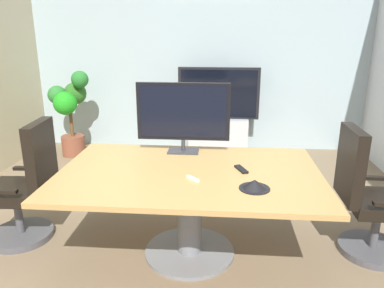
{
  "coord_description": "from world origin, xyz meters",
  "views": [
    {
      "loc": [
        0.38,
        -2.6,
        1.82
      ],
      "look_at": [
        0.13,
        0.4,
        0.9
      ],
      "focal_mm": 34.65,
      "sensor_mm": 36.0,
      "label": 1
    }
  ],
  "objects_px": {
    "wall_display_unit": "(218,125)",
    "conference_phone": "(255,185)",
    "office_chair_right": "(367,203)",
    "potted_plant": "(70,108)",
    "office_chair_left": "(26,192)",
    "remote_control": "(241,169)",
    "tv_monitor": "(183,114)",
    "conference_table": "(189,190)"
  },
  "relations": [
    {
      "from": "wall_display_unit",
      "to": "conference_phone",
      "type": "relative_size",
      "value": 5.95
    },
    {
      "from": "office_chair_right",
      "to": "potted_plant",
      "type": "relative_size",
      "value": 0.86
    },
    {
      "from": "office_chair_left",
      "to": "conference_phone",
      "type": "distance_m",
      "value": 2.03
    },
    {
      "from": "wall_display_unit",
      "to": "remote_control",
      "type": "bearing_deg",
      "value": -85.28
    },
    {
      "from": "tv_monitor",
      "to": "remote_control",
      "type": "distance_m",
      "value": 0.76
    },
    {
      "from": "potted_plant",
      "to": "conference_phone",
      "type": "distance_m",
      "value": 3.73
    },
    {
      "from": "conference_table",
      "to": "remote_control",
      "type": "height_order",
      "value": "remote_control"
    },
    {
      "from": "wall_display_unit",
      "to": "tv_monitor",
      "type": "bearing_deg",
      "value": -97.36
    },
    {
      "from": "office_chair_right",
      "to": "wall_display_unit",
      "type": "xyz_separation_m",
      "value": [
        -1.27,
        2.6,
        -0.01
      ]
    },
    {
      "from": "office_chair_right",
      "to": "tv_monitor",
      "type": "distance_m",
      "value": 1.73
    },
    {
      "from": "office_chair_left",
      "to": "potted_plant",
      "type": "height_order",
      "value": "potted_plant"
    },
    {
      "from": "potted_plant",
      "to": "remote_control",
      "type": "height_order",
      "value": "potted_plant"
    },
    {
      "from": "conference_phone",
      "to": "potted_plant",
      "type": "bearing_deg",
      "value": 131.77
    },
    {
      "from": "conference_table",
      "to": "conference_phone",
      "type": "bearing_deg",
      "value": -31.95
    },
    {
      "from": "wall_display_unit",
      "to": "potted_plant",
      "type": "bearing_deg",
      "value": -173.16
    },
    {
      "from": "office_chair_right",
      "to": "conference_phone",
      "type": "bearing_deg",
      "value": 115.28
    },
    {
      "from": "office_chair_left",
      "to": "conference_phone",
      "type": "xyz_separation_m",
      "value": [
        1.95,
        -0.43,
        0.32
      ]
    },
    {
      "from": "office_chair_left",
      "to": "conference_phone",
      "type": "bearing_deg",
      "value": 73.88
    },
    {
      "from": "wall_display_unit",
      "to": "potted_plant",
      "type": "xyz_separation_m",
      "value": [
        -2.19,
        -0.26,
        0.29
      ]
    },
    {
      "from": "potted_plant",
      "to": "remote_control",
      "type": "xyz_separation_m",
      "value": [
        2.41,
        -2.42,
        0.03
      ]
    },
    {
      "from": "conference_phone",
      "to": "tv_monitor",
      "type": "bearing_deg",
      "value": 126.43
    },
    {
      "from": "office_chair_right",
      "to": "remote_control",
      "type": "bearing_deg",
      "value": 95.32
    },
    {
      "from": "potted_plant",
      "to": "conference_phone",
      "type": "relative_size",
      "value": 5.76
    },
    {
      "from": "conference_phone",
      "to": "office_chair_left",
      "type": "bearing_deg",
      "value": 167.63
    },
    {
      "from": "wall_display_unit",
      "to": "remote_control",
      "type": "distance_m",
      "value": 2.71
    },
    {
      "from": "conference_phone",
      "to": "conference_table",
      "type": "bearing_deg",
      "value": 148.05
    },
    {
      "from": "potted_plant",
      "to": "office_chair_right",
      "type": "bearing_deg",
      "value": -34.05
    },
    {
      "from": "conference_phone",
      "to": "remote_control",
      "type": "bearing_deg",
      "value": 102.19
    },
    {
      "from": "wall_display_unit",
      "to": "office_chair_right",
      "type": "bearing_deg",
      "value": -63.93
    },
    {
      "from": "conference_table",
      "to": "office_chair_right",
      "type": "distance_m",
      "value": 1.47
    },
    {
      "from": "office_chair_right",
      "to": "office_chair_left",
      "type": "bearing_deg",
      "value": 90.94
    },
    {
      "from": "conference_table",
      "to": "office_chair_right",
      "type": "relative_size",
      "value": 1.91
    },
    {
      "from": "office_chair_right",
      "to": "wall_display_unit",
      "type": "distance_m",
      "value": 2.89
    },
    {
      "from": "tv_monitor",
      "to": "conference_phone",
      "type": "relative_size",
      "value": 3.82
    },
    {
      "from": "conference_table",
      "to": "potted_plant",
      "type": "bearing_deg",
      "value": 128.86
    },
    {
      "from": "potted_plant",
      "to": "remote_control",
      "type": "bearing_deg",
      "value": -45.18
    },
    {
      "from": "office_chair_right",
      "to": "remote_control",
      "type": "distance_m",
      "value": 1.1
    },
    {
      "from": "office_chair_left",
      "to": "office_chair_right",
      "type": "relative_size",
      "value": 1.0
    },
    {
      "from": "office_chair_right",
      "to": "conference_phone",
      "type": "height_order",
      "value": "office_chair_right"
    },
    {
      "from": "office_chair_left",
      "to": "tv_monitor",
      "type": "bearing_deg",
      "value": 101.49
    },
    {
      "from": "conference_table",
      "to": "office_chair_left",
      "type": "bearing_deg",
      "value": 175.21
    },
    {
      "from": "conference_table",
      "to": "remote_control",
      "type": "relative_size",
      "value": 12.23
    }
  ]
}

